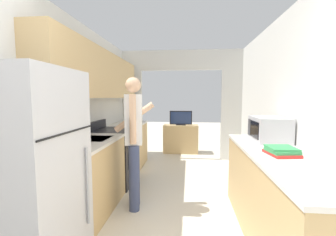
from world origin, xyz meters
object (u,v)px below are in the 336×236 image
(book_stack, at_px, (282,151))
(television, at_px, (181,118))
(refrigerator, at_px, (27,179))
(microwave, at_px, (269,129))
(tv_cabinet, at_px, (181,139))
(range_oven, at_px, (114,156))
(knife, at_px, (128,124))
(person, at_px, (134,139))

(book_stack, relative_size, television, 0.56)
(refrigerator, xyz_separation_m, book_stack, (2.06, 0.59, 0.12))
(refrigerator, xyz_separation_m, microwave, (2.18, 1.28, 0.23))
(book_stack, xyz_separation_m, tv_cabinet, (-1.06, 3.67, -0.58))
(refrigerator, distance_m, range_oven, 2.07)
(microwave, distance_m, knife, 2.57)
(book_stack, distance_m, tv_cabinet, 3.86)
(person, distance_m, tv_cabinet, 3.10)
(microwave, bearing_deg, book_stack, -99.74)
(person, distance_m, knife, 1.52)
(person, bearing_deg, book_stack, -123.26)
(range_oven, distance_m, knife, 0.81)
(range_oven, xyz_separation_m, knife, (0.07, 0.66, 0.45))
(range_oven, relative_size, book_stack, 3.30)
(person, relative_size, tv_cabinet, 1.89)
(refrigerator, distance_m, tv_cabinet, 4.40)
(microwave, distance_m, tv_cabinet, 3.28)
(book_stack, height_order, television, television)
(book_stack, xyz_separation_m, television, (-1.06, 3.63, -0.04))
(person, relative_size, book_stack, 5.32)
(refrigerator, height_order, book_stack, refrigerator)
(range_oven, relative_size, tv_cabinet, 1.17)
(refrigerator, xyz_separation_m, range_oven, (-0.03, 2.04, -0.37))
(range_oven, bearing_deg, television, 64.66)
(book_stack, bearing_deg, microwave, 80.26)
(refrigerator, relative_size, microwave, 3.12)
(microwave, relative_size, knife, 1.73)
(television, bearing_deg, microwave, -68.12)
(person, bearing_deg, microwave, -99.14)
(refrigerator, xyz_separation_m, person, (0.51, 1.25, 0.08))
(microwave, height_order, book_stack, microwave)
(range_oven, bearing_deg, tv_cabinet, 65.09)
(refrigerator, relative_size, range_oven, 1.58)
(range_oven, height_order, television, television)
(microwave, height_order, knife, microwave)
(person, relative_size, microwave, 3.19)
(refrigerator, relative_size, tv_cabinet, 1.85)
(person, bearing_deg, refrigerator, 147.58)
(microwave, distance_m, book_stack, 0.71)
(knife, bearing_deg, microwave, -3.04)
(tv_cabinet, bearing_deg, range_oven, -114.91)
(person, height_order, tv_cabinet, person)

